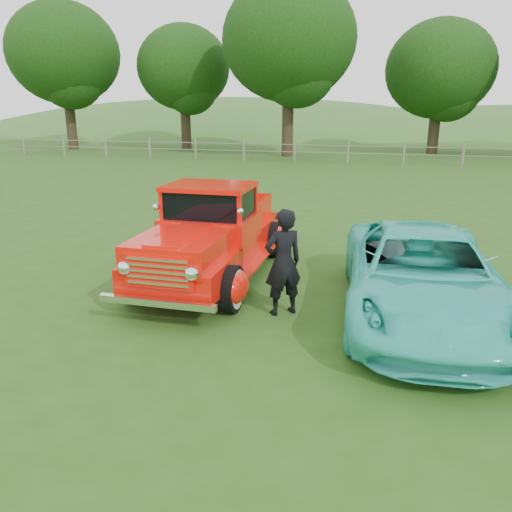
% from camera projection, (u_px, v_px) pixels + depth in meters
% --- Properties ---
extents(ground, '(140.00, 140.00, 0.00)m').
position_uv_depth(ground, '(233.00, 324.00, 7.46)').
color(ground, '#274C14').
rests_on(ground, ground).
extents(distant_hills, '(116.00, 60.00, 18.00)m').
position_uv_depth(distant_hills, '(336.00, 166.00, 64.85)').
color(distant_hills, '#366124').
rests_on(distant_hills, ground).
extents(fence_line, '(48.00, 0.12, 1.20)m').
position_uv_depth(fence_line, '(348.00, 152.00, 27.66)').
color(fence_line, slate).
rests_on(fence_line, ground).
extents(tree_far_west, '(7.60, 7.60, 9.93)m').
position_uv_depth(tree_far_west, '(64.00, 54.00, 34.39)').
color(tree_far_west, '#2D2216').
rests_on(tree_far_west, ground).
extents(tree_mid_west, '(6.40, 6.40, 8.46)m').
position_uv_depth(tree_mid_west, '(184.00, 68.00, 34.62)').
color(tree_mid_west, '#2D2216').
rests_on(tree_mid_west, ground).
extents(tree_near_west, '(8.00, 8.00, 10.42)m').
position_uv_depth(tree_near_west, '(289.00, 40.00, 29.58)').
color(tree_near_west, '#2D2216').
rests_on(tree_near_west, ground).
extents(tree_near_east, '(6.80, 6.80, 8.33)m').
position_uv_depth(tree_near_east, '(440.00, 70.00, 31.61)').
color(tree_near_east, '#2D2216').
rests_on(tree_near_east, ground).
extents(red_pickup, '(2.23, 4.99, 1.78)m').
position_uv_depth(red_pickup, '(212.00, 236.00, 9.30)').
color(red_pickup, black).
rests_on(red_pickup, ground).
extents(teal_sedan, '(2.59, 5.03, 1.36)m').
position_uv_depth(teal_sedan, '(422.00, 275.00, 7.54)').
color(teal_sedan, '#33CCB8').
rests_on(teal_sedan, ground).
extents(man, '(0.73, 0.68, 1.68)m').
position_uv_depth(man, '(283.00, 262.00, 7.62)').
color(man, black).
rests_on(man, ground).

